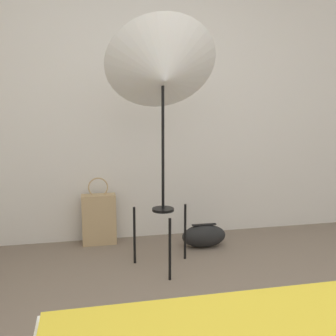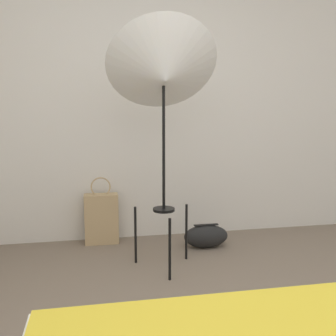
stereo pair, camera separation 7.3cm
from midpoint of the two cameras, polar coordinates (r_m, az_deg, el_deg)
name	(u,v)px [view 2 (the right image)]	position (r m, az deg, el deg)	size (l,w,h in m)	color
wall_back	(156,99)	(3.68, -1.24, 9.94)	(8.00, 0.05, 2.60)	silver
photo_umbrella	(164,74)	(2.91, 0.09, 13.51)	(0.83, 0.70, 1.86)	black
tote_bag	(102,218)	(3.63, -9.05, -7.20)	(0.30, 0.13, 0.61)	tan
duffel_bag	(206,236)	(3.55, 6.12, -9.81)	(0.40, 0.20, 0.21)	black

